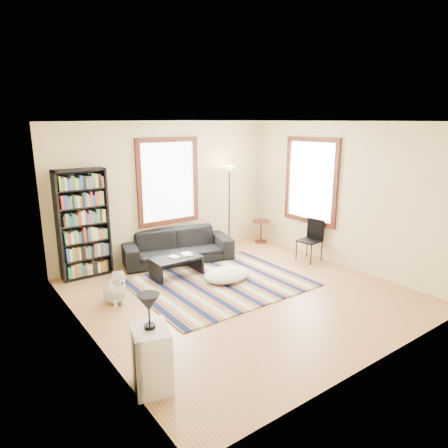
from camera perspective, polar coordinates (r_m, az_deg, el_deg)
floor at (r=6.84m, az=2.50°, el=-10.23°), size 5.00×5.00×0.10m
ceiling at (r=6.22m, az=2.80°, el=14.87°), size 5.00×5.00×0.10m
wall_back at (r=8.48m, az=-8.19°, el=4.74°), size 5.00×0.10×2.80m
wall_front at (r=4.73m, az=22.32°, el=-3.87°), size 5.00×0.10×2.80m
wall_left at (r=5.22m, az=-19.82°, el=-1.96°), size 0.10×5.00×2.80m
wall_right at (r=8.18m, az=16.79°, el=3.93°), size 0.10×5.00×2.80m
window_back at (r=8.38m, az=-7.98°, el=6.02°), size 1.20×0.06×1.60m
window_right at (r=8.59m, az=12.32°, el=6.03°), size 0.06×1.20×1.60m
rug at (r=7.20m, az=-0.51°, el=-8.39°), size 2.88×2.31×0.02m
sofa at (r=8.27m, az=-6.67°, el=-3.14°), size 2.35×1.38×0.64m
bookshelf at (r=7.67m, az=-19.47°, el=0.00°), size 0.90×0.30×2.00m
coffee_table at (r=7.53m, az=-6.77°, el=-6.07°), size 1.02×0.81×0.36m
book_a at (r=7.42m, az=-7.49°, el=-4.85°), size 0.25×0.22×0.02m
book_b at (r=7.57m, az=-6.01°, el=-4.40°), size 0.24×0.29×0.02m
floor_cushion at (r=7.29m, az=0.40°, el=-7.24°), size 1.08×0.96×0.22m
floor_lamp at (r=8.94m, az=0.74°, el=2.30°), size 0.30×0.30×1.86m
side_table at (r=9.53m, az=5.30°, el=-1.08°), size 0.44×0.44×0.54m
folding_chair at (r=8.39m, az=12.12°, el=-2.35°), size 0.47×0.45×0.86m
white_cabinet at (r=4.56m, az=-10.34°, el=-18.29°), size 0.51×0.59×0.70m
table_lamp at (r=4.29m, az=-10.67°, el=-12.19°), size 0.28×0.28×0.38m
dog at (r=6.60m, az=-15.38°, el=-8.49°), size 0.41×0.58×0.57m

